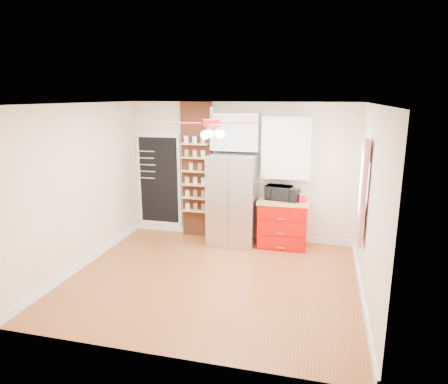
% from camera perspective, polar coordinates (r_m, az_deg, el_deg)
% --- Properties ---
extents(floor, '(4.50, 4.50, 0.00)m').
position_cam_1_polar(floor, '(6.46, -1.62, -12.21)').
color(floor, '#995326').
rests_on(floor, ground).
extents(ceiling, '(4.50, 4.50, 0.00)m').
position_cam_1_polar(ceiling, '(5.82, -1.80, 12.49)').
color(ceiling, white).
rests_on(ceiling, wall_back).
extents(wall_back, '(4.50, 0.02, 2.70)m').
position_cam_1_polar(wall_back, '(7.90, 2.23, 2.92)').
color(wall_back, beige).
rests_on(wall_back, floor).
extents(wall_front, '(4.50, 0.02, 2.70)m').
position_cam_1_polar(wall_front, '(4.19, -9.18, -7.01)').
color(wall_front, beige).
rests_on(wall_front, floor).
extents(wall_left, '(0.02, 4.00, 2.70)m').
position_cam_1_polar(wall_left, '(6.94, -19.90, 0.61)').
color(wall_left, beige).
rests_on(wall_left, floor).
extents(wall_right, '(0.02, 4.00, 2.70)m').
position_cam_1_polar(wall_right, '(5.82, 20.15, -1.80)').
color(wall_right, beige).
rests_on(wall_right, floor).
extents(chalkboard, '(0.95, 0.05, 1.95)m').
position_cam_1_polar(chalkboard, '(8.42, -9.25, 1.69)').
color(chalkboard, white).
rests_on(chalkboard, wall_back).
extents(brick_pillar, '(0.60, 0.16, 2.70)m').
position_cam_1_polar(brick_pillar, '(8.03, -3.84, 3.09)').
color(brick_pillar, brown).
rests_on(brick_pillar, floor).
extents(fridge, '(0.90, 0.70, 1.75)m').
position_cam_1_polar(fridge, '(7.66, 1.26, -1.06)').
color(fridge, silver).
rests_on(fridge, floor).
extents(upper_glass_cabinet, '(0.90, 0.35, 0.70)m').
position_cam_1_polar(upper_glass_cabinet, '(7.63, 1.64, 8.62)').
color(upper_glass_cabinet, white).
rests_on(upper_glass_cabinet, wall_back).
extents(red_cabinet, '(0.94, 0.64, 0.90)m').
position_cam_1_polar(red_cabinet, '(7.68, 8.42, -4.45)').
color(red_cabinet, '#BA0703').
rests_on(red_cabinet, floor).
extents(upper_shelf_unit, '(0.90, 0.30, 1.15)m').
position_cam_1_polar(upper_shelf_unit, '(7.53, 8.93, 6.29)').
color(upper_shelf_unit, white).
rests_on(upper_shelf_unit, wall_back).
extents(window, '(0.04, 0.75, 1.05)m').
position_cam_1_polar(window, '(6.65, 19.36, 1.88)').
color(window, white).
rests_on(window, wall_right).
extents(curtain, '(0.06, 0.40, 1.55)m').
position_cam_1_polar(curtain, '(6.13, 19.26, -0.02)').
color(curtain, '#B11720').
rests_on(curtain, wall_right).
extents(ceiling_fan, '(1.40, 1.40, 0.44)m').
position_cam_1_polar(ceiling_fan, '(5.83, -1.78, 9.77)').
color(ceiling_fan, silver).
rests_on(ceiling_fan, ceiling).
extents(toaster_oven, '(0.53, 0.41, 0.27)m').
position_cam_1_polar(toaster_oven, '(7.59, 7.83, -0.08)').
color(toaster_oven, black).
rests_on(toaster_oven, red_cabinet).
extents(coffee_maker, '(0.23, 0.25, 0.25)m').
position_cam_1_polar(coffee_maker, '(7.45, 9.93, -0.48)').
color(coffee_maker, black).
rests_on(coffee_maker, red_cabinet).
extents(canister_left, '(0.12, 0.12, 0.15)m').
position_cam_1_polar(canister_left, '(7.43, 10.96, -0.96)').
color(canister_left, red).
rests_on(canister_left, red_cabinet).
extents(canister_right, '(0.12, 0.12, 0.13)m').
position_cam_1_polar(canister_right, '(7.49, 11.36, -0.97)').
color(canister_right, '#B5290A').
rests_on(canister_right, red_cabinet).
extents(pantry_jar_oats, '(0.10, 0.10, 0.15)m').
position_cam_1_polar(pantry_jar_oats, '(7.93, -4.74, 3.63)').
color(pantry_jar_oats, beige).
rests_on(pantry_jar_oats, brick_pillar).
extents(pantry_jar_beans, '(0.10, 0.10, 0.14)m').
position_cam_1_polar(pantry_jar_beans, '(7.87, -3.42, 3.54)').
color(pantry_jar_beans, brown).
rests_on(pantry_jar_beans, brick_pillar).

